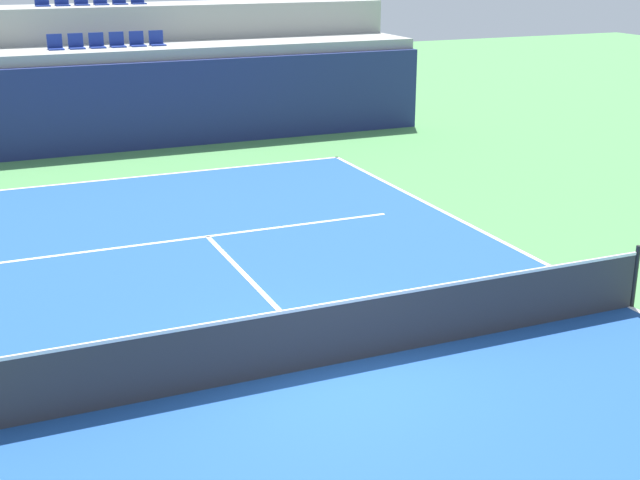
{
  "coord_description": "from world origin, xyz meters",
  "views": [
    {
      "loc": [
        -4.62,
        -10.37,
        5.7
      ],
      "look_at": [
        0.67,
        2.0,
        1.2
      ],
      "focal_mm": 48.98,
      "sensor_mm": 36.0,
      "label": 1
    }
  ],
  "objects": [
    {
      "name": "sideline_right",
      "position": [
        5.45,
        0.0,
        0.01
      ],
      "size": [
        0.1,
        24.0,
        0.0
      ],
      "primitive_type": "cube",
      "color": "white",
      "rests_on": "court_surface"
    },
    {
      "name": "ground_plane",
      "position": [
        0.0,
        0.0,
        0.0
      ],
      "size": [
        80.0,
        80.0,
        0.0
      ],
      "primitive_type": "plane",
      "color": "#4C8C4C"
    },
    {
      "name": "baseline_far",
      "position": [
        0.0,
        11.95,
        0.01
      ],
      "size": [
        11.0,
        0.1,
        0.0
      ],
      "primitive_type": "cube",
      "color": "white",
      "rests_on": "court_surface"
    },
    {
      "name": "court_surface",
      "position": [
        0.0,
        0.0,
        0.01
      ],
      "size": [
        11.0,
        24.0,
        0.01
      ],
      "primitive_type": "cube",
      "color": "#1E4C99",
      "rests_on": "ground_plane"
    },
    {
      "name": "centre_service_line",
      "position": [
        0.0,
        3.2,
        0.01
      ],
      "size": [
        0.1,
        6.4,
        0.0
      ],
      "primitive_type": "cube",
      "color": "white",
      "rests_on": "court_surface"
    },
    {
      "name": "tennis_net",
      "position": [
        0.0,
        0.0,
        0.51
      ],
      "size": [
        11.08,
        0.08,
        1.07
      ],
      "color": "black",
      "rests_on": "court_surface"
    },
    {
      "name": "stands_tier_upper",
      "position": [
        0.0,
        19.02,
        1.99
      ],
      "size": [
        19.52,
        2.4,
        3.98
      ],
      "primitive_type": "cube",
      "color": "#9E9E99",
      "rests_on": "ground_plane"
    },
    {
      "name": "seating_row_lower",
      "position": [
        -0.0,
        16.72,
        3.0
      ],
      "size": [
        3.46,
        0.44,
        0.44
      ],
      "color": "navy",
      "rests_on": "stands_tier_lower"
    },
    {
      "name": "stands_tier_lower",
      "position": [
        0.0,
        16.62,
        1.44
      ],
      "size": [
        19.52,
        2.4,
        2.88
      ],
      "primitive_type": "cube",
      "color": "#9E9E99",
      "rests_on": "ground_plane"
    },
    {
      "name": "seating_row_upper",
      "position": [
        -0.0,
        19.12,
        4.1
      ],
      "size": [
        3.46,
        0.44,
        0.44
      ],
      "color": "navy",
      "rests_on": "stands_tier_upper"
    },
    {
      "name": "back_wall",
      "position": [
        0.0,
        15.27,
        1.28
      ],
      "size": [
        19.52,
        0.3,
        2.56
      ],
      "primitive_type": "cube",
      "color": "navy",
      "rests_on": "ground_plane"
    },
    {
      "name": "service_line_far",
      "position": [
        0.0,
        6.4,
        0.01
      ],
      "size": [
        8.26,
        0.1,
        0.0
      ],
      "primitive_type": "cube",
      "color": "white",
      "rests_on": "court_surface"
    }
  ]
}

